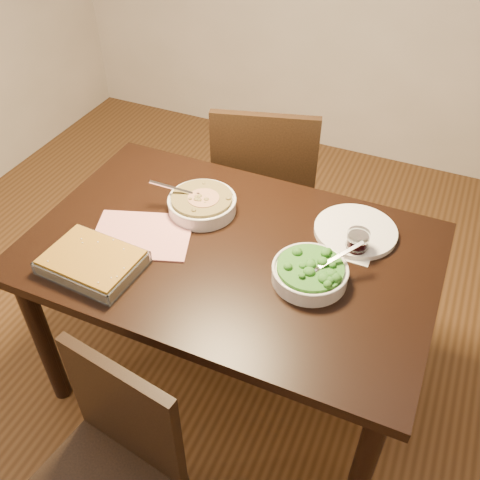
# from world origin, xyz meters

# --- Properties ---
(ground) EXTENTS (4.00, 4.00, 0.00)m
(ground) POSITION_xyz_m (0.00, 0.00, 0.00)
(ground) COLOR #432913
(ground) RESTS_ON ground
(table) EXTENTS (1.40, 0.90, 0.75)m
(table) POSITION_xyz_m (0.00, 0.00, 0.65)
(table) COLOR black
(table) RESTS_ON ground
(magazine_a) EXTENTS (0.41, 0.35, 0.01)m
(magazine_a) POSITION_xyz_m (-0.31, -0.07, 0.75)
(magazine_a) COLOR #C63841
(magazine_a) RESTS_ON table
(coaster) EXTENTS (0.11, 0.11, 0.00)m
(coaster) POSITION_xyz_m (0.40, 0.15, 0.75)
(coaster) COLOR white
(coaster) RESTS_ON table
(stew_bowl) EXTENTS (0.28, 0.26, 0.10)m
(stew_bowl) POSITION_xyz_m (-0.18, 0.14, 0.78)
(stew_bowl) COLOR silver
(stew_bowl) RESTS_ON table
(broccoli_bowl) EXTENTS (0.25, 0.25, 0.09)m
(broccoli_bowl) POSITION_xyz_m (0.30, -0.04, 0.78)
(broccoli_bowl) COLOR silver
(broccoli_bowl) RESTS_ON table
(baking_dish) EXTENTS (0.32, 0.25, 0.06)m
(baking_dish) POSITION_xyz_m (-0.37, -0.28, 0.78)
(baking_dish) COLOR silver
(baking_dish) RESTS_ON table
(wine_tumbler) EXTENTS (0.08, 0.08, 0.09)m
(wine_tumbler) POSITION_xyz_m (0.40, 0.15, 0.80)
(wine_tumbler) COLOR black
(wine_tumbler) RESTS_ON coaster
(dinner_plate) EXTENTS (0.29, 0.29, 0.02)m
(dinner_plate) POSITION_xyz_m (0.38, 0.25, 0.76)
(dinner_plate) COLOR white
(dinner_plate) RESTS_ON table
(chair_near) EXTENTS (0.45, 0.45, 0.84)m
(chair_near) POSITION_xyz_m (-0.06, -0.73, 0.47)
(chair_near) COLOR black
(chair_near) RESTS_ON ground
(chair_far) EXTENTS (0.56, 0.56, 0.96)m
(chair_far) POSITION_xyz_m (-0.13, 0.68, 0.54)
(chair_far) COLOR black
(chair_far) RESTS_ON ground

